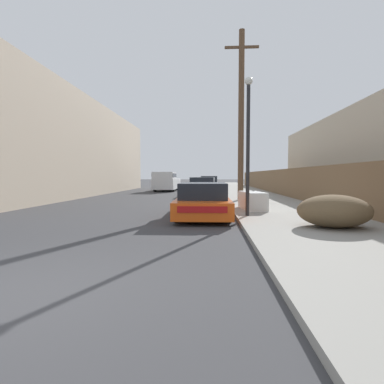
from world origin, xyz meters
name	(u,v)px	position (x,y,z in m)	size (l,w,h in m)	color
ground_plane	(9,301)	(0.00, 0.00, 0.00)	(220.00, 220.00, 0.00)	#38383A
sidewalk_curb	(244,191)	(5.30, 23.50, 0.06)	(4.20, 63.00, 0.12)	gray
discarded_fridge	(252,201)	(4.00, 8.61, 0.46)	(0.96, 1.93, 0.71)	silver
parked_sports_car_red	(203,201)	(2.08, 7.29, 0.55)	(1.87, 4.75, 1.20)	#E05114
car_parked_mid	(203,187)	(1.81, 18.31, 0.63)	(2.10, 4.68, 1.32)	silver
car_parked_far	(209,184)	(2.19, 24.90, 0.65)	(1.84, 4.37, 1.40)	silver
pickup_truck	(166,182)	(-1.76, 24.59, 0.89)	(2.00, 5.64, 1.76)	silver
utility_pole	(241,114)	(3.98, 13.10, 4.74)	(1.80, 0.31, 9.03)	brown
street_lamp	(248,136)	(3.57, 6.71, 2.76)	(0.26, 0.26, 4.53)	#232326
brush_pile	(334,211)	(5.52, 4.61, 0.54)	(1.84, 1.60, 0.84)	brown
wooden_fence	(277,182)	(7.25, 19.01, 1.00)	(0.08, 41.17, 1.76)	brown
building_left_block	(54,149)	(-9.32, 18.58, 3.41)	(7.00, 25.65, 6.82)	tan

